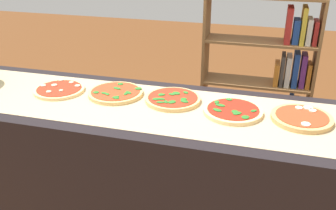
{
  "coord_description": "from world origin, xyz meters",
  "views": [
    {
      "loc": [
        0.44,
        -1.59,
        1.72
      ],
      "look_at": [
        0.0,
        0.0,
        0.96
      ],
      "focal_mm": 40.47,
      "sensor_mm": 36.0,
      "label": 1
    }
  ],
  "objects_px": {
    "pizza_spinach_1": "(116,93)",
    "pizza_spinach_3": "(233,111)",
    "pizza_mushroom_0": "(59,90)",
    "pizza_mozzarella_4": "(302,118)",
    "pizza_spinach_2": "(173,99)",
    "bookshelf": "(272,88)"
  },
  "relations": [
    {
      "from": "pizza_mushroom_0",
      "to": "pizza_spinach_1",
      "type": "xyz_separation_m",
      "value": [
        0.31,
        0.04,
        0.0
      ]
    },
    {
      "from": "pizza_spinach_1",
      "to": "pizza_mozzarella_4",
      "type": "xyz_separation_m",
      "value": [
        0.92,
        -0.05,
        0.0
      ]
    },
    {
      "from": "pizza_spinach_1",
      "to": "pizza_spinach_2",
      "type": "bearing_deg",
      "value": 0.5
    },
    {
      "from": "pizza_mushroom_0",
      "to": "bookshelf",
      "type": "relative_size",
      "value": 0.2
    },
    {
      "from": "pizza_spinach_1",
      "to": "pizza_spinach_3",
      "type": "bearing_deg",
      "value": -5.0
    },
    {
      "from": "pizza_mushroom_0",
      "to": "pizza_mozzarella_4",
      "type": "xyz_separation_m",
      "value": [
        1.23,
        -0.01,
        0.0
      ]
    },
    {
      "from": "pizza_mushroom_0",
      "to": "pizza_mozzarella_4",
      "type": "relative_size",
      "value": 0.97
    },
    {
      "from": "pizza_spinach_2",
      "to": "pizza_spinach_3",
      "type": "relative_size",
      "value": 1.0
    },
    {
      "from": "pizza_mushroom_0",
      "to": "pizza_spinach_3",
      "type": "relative_size",
      "value": 0.95
    },
    {
      "from": "pizza_mushroom_0",
      "to": "pizza_mozzarella_4",
      "type": "distance_m",
      "value": 1.23
    },
    {
      "from": "pizza_spinach_1",
      "to": "pizza_mozzarella_4",
      "type": "distance_m",
      "value": 0.93
    },
    {
      "from": "pizza_mozzarella_4",
      "to": "pizza_mushroom_0",
      "type": "bearing_deg",
      "value": 179.51
    },
    {
      "from": "pizza_mushroom_0",
      "to": "pizza_spinach_2",
      "type": "distance_m",
      "value": 0.62
    },
    {
      "from": "pizza_mushroom_0",
      "to": "pizza_spinach_2",
      "type": "height_order",
      "value": "pizza_spinach_2"
    },
    {
      "from": "pizza_mushroom_0",
      "to": "pizza_spinach_2",
      "type": "xyz_separation_m",
      "value": [
        0.62,
        0.04,
        0.0
      ]
    },
    {
      "from": "pizza_spinach_1",
      "to": "pizza_spinach_3",
      "type": "distance_m",
      "value": 0.62
    },
    {
      "from": "pizza_mushroom_0",
      "to": "pizza_spinach_1",
      "type": "height_order",
      "value": "pizza_spinach_1"
    },
    {
      "from": "pizza_spinach_2",
      "to": "pizza_spinach_3",
      "type": "height_order",
      "value": "same"
    },
    {
      "from": "pizza_spinach_1",
      "to": "pizza_spinach_3",
      "type": "height_order",
      "value": "same"
    },
    {
      "from": "pizza_spinach_1",
      "to": "pizza_spinach_2",
      "type": "xyz_separation_m",
      "value": [
        0.31,
        0.0,
        0.0
      ]
    },
    {
      "from": "bookshelf",
      "to": "pizza_spinach_3",
      "type": "bearing_deg",
      "value": -98.9
    },
    {
      "from": "pizza_mozzarella_4",
      "to": "pizza_spinach_3",
      "type": "bearing_deg",
      "value": -178.62
    }
  ]
}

